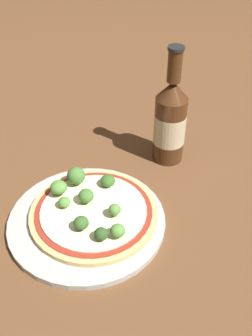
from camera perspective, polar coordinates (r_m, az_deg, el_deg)
name	(u,v)px	position (r m, az deg, el deg)	size (l,w,h in m)	color
ground_plane	(90,224)	(0.73, -5.21, -8.12)	(3.00, 3.00, 0.00)	brown
plate	(88,220)	(0.73, -5.58, -7.48)	(0.29, 0.29, 0.01)	#B2B7B2
pizza	(93,212)	(0.72, -4.86, -6.36)	(0.23, 0.23, 0.01)	tan
broccoli_floret_0	(86,196)	(0.72, -5.82, -4.04)	(0.03, 0.03, 0.03)	#6B8E51
broccoli_floret_1	(64,202)	(0.72, -8.94, -4.94)	(0.02, 0.02, 0.02)	#6B8E51
broccoli_floret_2	(101,234)	(0.66, -3.64, -9.55)	(0.02, 0.02, 0.02)	#6B8E51
broccoli_floret_3	(115,210)	(0.69, -1.66, -6.08)	(0.02, 0.02, 0.03)	#6B8E51
broccoli_floret_4	(59,187)	(0.74, -9.75, -2.80)	(0.03, 0.03, 0.03)	#6B8E51
broccoli_floret_5	(108,181)	(0.75, -2.66, -1.85)	(0.03, 0.03, 0.02)	#6B8E51
broccoli_floret_6	(118,231)	(0.66, -1.21, -9.09)	(0.03, 0.03, 0.03)	#6B8E51
broccoli_floret_7	(81,223)	(0.67, -6.52, -7.93)	(0.03, 0.03, 0.03)	#6B8E51
broccoli_floret_8	(76,176)	(0.76, -7.25, -1.11)	(0.04, 0.04, 0.04)	#6B8E51
beer_bottle	(170,121)	(0.82, 6.42, 6.78)	(0.07, 0.07, 0.25)	#472814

